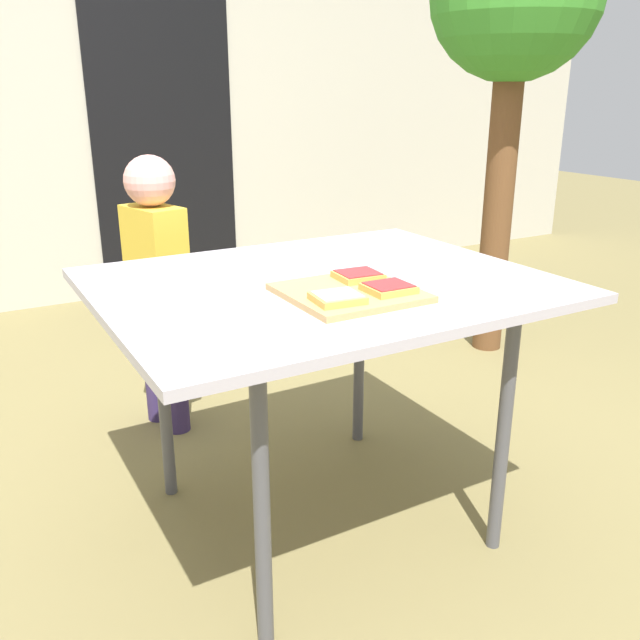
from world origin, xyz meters
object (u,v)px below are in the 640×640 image
at_px(child_left, 157,276).
at_px(backyard_tree, 515,6).
at_px(dining_table, 322,302).
at_px(plate_white_left, 187,277).
at_px(pizza_slice_far_right, 358,275).
at_px(pizza_slice_near_right, 389,288).
at_px(plate_white_right, 396,257).
at_px(cutting_board, 349,293).
at_px(pizza_slice_near_left, 337,298).

distance_m(child_left, backyard_tree, 1.97).
bearing_deg(child_left, dining_table, -75.11).
height_order(plate_white_left, backyard_tree, backyard_tree).
distance_m(pizza_slice_far_right, pizza_slice_near_right, 0.14).
relative_size(pizza_slice_near_right, plate_white_right, 0.51).
bearing_deg(pizza_slice_far_right, cutting_board, -135.11).
xyz_separation_m(pizza_slice_near_right, child_left, (-0.28, 1.07, -0.18)).
xyz_separation_m(pizza_slice_near_right, pizza_slice_near_left, (-0.16, -0.01, 0.00)).
height_order(dining_table, backyard_tree, backyard_tree).
height_order(dining_table, cutting_board, cutting_board).
bearing_deg(pizza_slice_near_right, child_left, 104.90).
bearing_deg(plate_white_right, child_left, 126.24).
bearing_deg(pizza_slice_far_right, plate_white_right, 35.81).
bearing_deg(pizza_slice_far_right, backyard_tree, 33.77).
distance_m(dining_table, cutting_board, 0.18).
bearing_deg(child_left, plate_white_right, -53.76).
bearing_deg(child_left, plate_white_left, -98.38).
xyz_separation_m(pizza_slice_far_right, plate_white_right, (0.26, 0.19, -0.02)).
bearing_deg(backyard_tree, pizza_slice_far_right, -146.23).
bearing_deg(dining_table, pizza_slice_near_left, -111.70).
relative_size(cutting_board, pizza_slice_far_right, 2.61).
height_order(dining_table, plate_white_right, plate_white_right).
bearing_deg(child_left, backyard_tree, 0.51).
bearing_deg(cutting_board, pizza_slice_far_right, 44.89).
distance_m(pizza_slice_near_left, child_left, 1.10).
relative_size(plate_white_left, child_left, 0.22).
height_order(cutting_board, pizza_slice_near_left, pizza_slice_near_left).
relative_size(pizza_slice_near_left, plate_white_left, 0.55).
distance_m(pizza_slice_near_right, backyard_tree, 1.96).
distance_m(pizza_slice_near_right, child_left, 1.12).
bearing_deg(plate_white_left, pizza_slice_far_right, -37.68).
relative_size(cutting_board, plate_white_left, 1.41).
height_order(pizza_slice_far_right, pizza_slice_near_right, same).
bearing_deg(plate_white_left, cutting_board, -50.24).
bearing_deg(plate_white_left, pizza_slice_near_right, -48.53).
distance_m(dining_table, backyard_tree, 1.93).
relative_size(pizza_slice_near_right, pizza_slice_near_left, 0.94).
height_order(pizza_slice_far_right, backyard_tree, backyard_tree).
bearing_deg(backyard_tree, plate_white_right, -146.70).
relative_size(cutting_board, backyard_tree, 0.16).
distance_m(cutting_board, pizza_slice_near_right, 0.10).
height_order(pizza_slice_far_right, child_left, child_left).
bearing_deg(child_left, pizza_slice_near_left, -83.15).
relative_size(pizza_slice_near_left, child_left, 0.12).
bearing_deg(plate_white_right, backyard_tree, 33.30).
bearing_deg(pizza_slice_near_left, pizza_slice_far_right, 43.78).
bearing_deg(dining_table, pizza_slice_near_right, -75.05).
height_order(cutting_board, backyard_tree, backyard_tree).
xyz_separation_m(dining_table, backyard_tree, (1.48, 0.86, 0.91)).
xyz_separation_m(cutting_board, plate_white_right, (0.34, 0.26, -0.00)).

